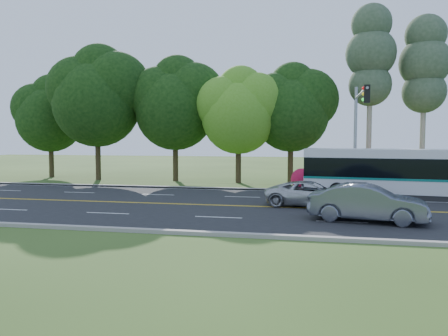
% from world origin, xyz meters
% --- Properties ---
extents(ground, '(120.00, 120.00, 0.00)m').
position_xyz_m(ground, '(0.00, 0.00, 0.00)').
color(ground, '#2E4A18').
rests_on(ground, ground).
extents(road, '(60.00, 14.00, 0.02)m').
position_xyz_m(road, '(0.00, 0.00, 0.01)').
color(road, black).
rests_on(road, ground).
extents(curb_north, '(60.00, 0.30, 0.15)m').
position_xyz_m(curb_north, '(0.00, 7.15, 0.07)').
color(curb_north, gray).
rests_on(curb_north, ground).
extents(curb_south, '(60.00, 0.30, 0.15)m').
position_xyz_m(curb_south, '(0.00, -7.15, 0.07)').
color(curb_south, gray).
rests_on(curb_south, ground).
extents(grass_verge, '(60.00, 4.00, 0.10)m').
position_xyz_m(grass_verge, '(0.00, 9.00, 0.05)').
color(grass_verge, '#2E4A18').
rests_on(grass_verge, ground).
extents(lane_markings, '(57.60, 13.82, 0.00)m').
position_xyz_m(lane_markings, '(-0.09, 0.00, 0.02)').
color(lane_markings, gold).
rests_on(lane_markings, road).
extents(tree_row, '(44.70, 9.10, 13.84)m').
position_xyz_m(tree_row, '(-5.15, 12.13, 6.73)').
color(tree_row, '#302315').
rests_on(tree_row, ground).
extents(bougainvillea_hedge, '(9.50, 2.25, 1.50)m').
position_xyz_m(bougainvillea_hedge, '(7.18, 8.15, 0.72)').
color(bougainvillea_hedge, '#A80E23').
rests_on(bougainvillea_hedge, ground).
extents(traffic_signal, '(0.42, 6.10, 7.00)m').
position_xyz_m(traffic_signal, '(6.49, 5.40, 4.67)').
color(traffic_signal, gray).
rests_on(traffic_signal, ground).
extents(transit_bus, '(11.52, 3.76, 2.96)m').
position_xyz_m(transit_bus, '(8.93, 5.00, 1.49)').
color(transit_bus, silver).
rests_on(transit_bus, road).
extents(sedan, '(5.21, 2.60, 1.64)m').
position_xyz_m(sedan, '(6.09, -3.21, 0.84)').
color(sedan, '#525764').
rests_on(sedan, road).
extents(suv, '(5.01, 2.74, 1.33)m').
position_xyz_m(suv, '(3.66, 0.61, 0.69)').
color(suv, '#B6B9BB').
rests_on(suv, road).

